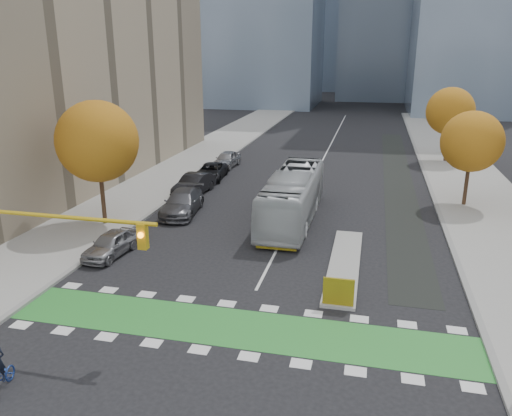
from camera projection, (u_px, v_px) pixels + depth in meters
The scene contains 22 objects.
ground at pixel (227, 347), 19.60m from camera, with size 300.00×300.00×0.00m, color black.
sidewalk_west at pixel (138, 191), 41.08m from camera, with size 7.00×120.00×0.15m, color gray.
sidewalk_east at pixel (491, 215), 35.18m from camera, with size 7.00×120.00×0.15m, color gray.
curb_west at pixel (178, 194), 40.31m from camera, with size 0.30×120.00×0.16m, color gray.
curb_east at pixel (438, 211), 35.94m from camera, with size 0.30×120.00×0.16m, color gray.
bike_crossing at pixel (237, 328), 20.99m from camera, with size 20.00×3.00×0.01m, color #2A8330.
centre_line at pixel (326, 153), 56.71m from camera, with size 0.15×70.00×0.01m, color silver.
bike_lane_paint at pixel (398, 177), 45.79m from camera, with size 2.50×50.00×0.01m, color black.
median_island at pixel (344, 264), 27.05m from camera, with size 1.60×10.00×0.16m, color gray.
hazard_board at pixel (338, 292), 22.38m from camera, with size 1.40×0.12×1.30m, color yellow.
building_west at pixel (22, 33), 41.47m from camera, with size 16.00×44.00×25.00m, color gray.
tree_west at pixel (97, 142), 31.65m from camera, with size 5.20×5.20×8.22m.
tree_east_near at pixel (472, 142), 35.92m from camera, with size 4.40×4.40×7.08m.
tree_east_far at pixel (450, 111), 50.54m from camera, with size 4.80×4.80×7.65m.
traffic_signal_west at pixel (28, 240), 19.63m from camera, with size 8.53×0.56×5.20m.
cyclist at pixel (0, 374), 16.91m from camera, with size 0.86×1.79×1.98m.
bus at pixel (293, 196), 33.82m from camera, with size 2.86×12.21×3.40m, color #AFB3B7.
parked_car_a at pixel (111, 244), 28.20m from camera, with size 1.64×4.09×1.39m, color gray.
parked_car_b at pixel (194, 184), 40.27m from camera, with size 1.72×4.94×1.63m, color black.
parked_car_c at pixel (182, 203), 35.42m from camera, with size 2.28×5.61×1.63m, color #4F5055.
parked_car_d at pixel (211, 172), 44.98m from camera, with size 2.32×5.04×1.40m, color black.
parked_car_e at pixel (227, 159), 49.60m from camera, with size 1.86×4.61×1.57m, color #97989C.
Camera 1 is at (5.02, -16.30, 11.15)m, focal length 35.00 mm.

